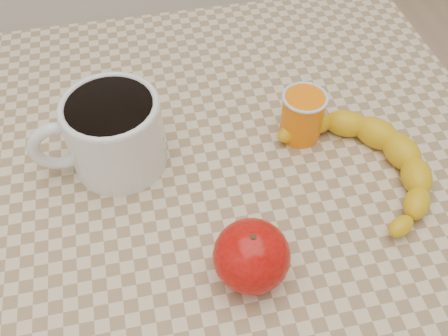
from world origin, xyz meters
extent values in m
cube|color=#CAB38F|center=(0.00, 0.00, 0.73)|extent=(0.80, 0.80, 0.04)
cube|color=#8E6748|center=(0.00, 0.00, 0.68)|extent=(0.74, 0.74, 0.06)
cylinder|color=#8E6748|center=(-0.35, 0.35, 0.35)|extent=(0.05, 0.05, 0.71)
cylinder|color=#8E6748|center=(0.35, 0.35, 0.35)|extent=(0.05, 0.05, 0.71)
cylinder|color=silver|center=(-0.13, 0.06, 0.80)|extent=(0.13, 0.13, 0.10)
cylinder|color=black|center=(-0.13, 0.06, 0.85)|extent=(0.11, 0.11, 0.01)
torus|color=silver|center=(-0.13, 0.06, 0.85)|extent=(0.12, 0.12, 0.01)
torus|color=silver|center=(-0.20, 0.05, 0.80)|extent=(0.08, 0.02, 0.08)
cylinder|color=orange|center=(0.12, 0.06, 0.79)|extent=(0.06, 0.06, 0.07)
torus|color=silver|center=(0.12, 0.06, 0.82)|extent=(0.06, 0.06, 0.00)
ellipsoid|color=#8F0406|center=(0.00, -0.14, 0.79)|extent=(0.11, 0.11, 0.08)
cylinder|color=#382311|center=(0.00, -0.14, 0.82)|extent=(0.01, 0.01, 0.01)
camera|label=1|loc=(-0.09, -0.40, 1.27)|focal=40.00mm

